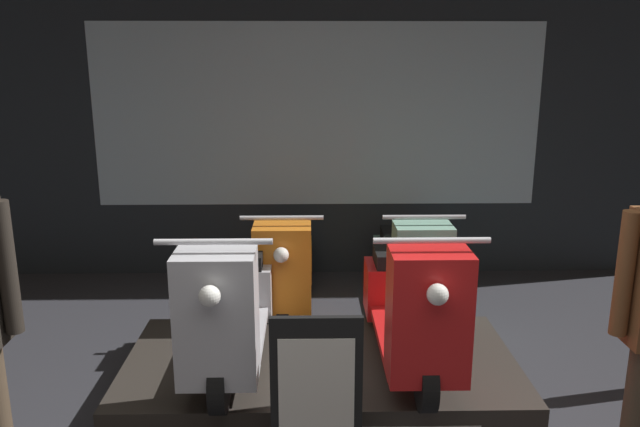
{
  "coord_description": "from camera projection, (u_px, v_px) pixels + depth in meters",
  "views": [
    {
      "loc": [
        -0.09,
        -2.44,
        2.1
      ],
      "look_at": [
        -0.01,
        1.86,
        1.01
      ],
      "focal_mm": 35.0,
      "sensor_mm": 36.0,
      "label": 1
    }
  ],
  "objects": [
    {
      "name": "scooter_backrow_0",
      "position": [
        285.0,
        270.0,
        5.15
      ],
      "size": [
        0.6,
        1.61,
        0.98
      ],
      "color": "black",
      "rests_on": "ground_plane"
    },
    {
      "name": "scooter_display_left",
      "position": [
        230.0,
        308.0,
        3.82
      ],
      "size": [
        0.6,
        1.61,
        0.98
      ],
      "color": "black",
      "rests_on": "display_platform"
    },
    {
      "name": "display_platform",
      "position": [
        321.0,
        373.0,
        4.02
      ],
      "size": [
        2.49,
        1.26,
        0.22
      ],
      "color": "#2D2823",
      "rests_on": "ground_plane"
    },
    {
      "name": "price_sign_board",
      "position": [
        316.0,
        395.0,
        3.14
      ],
      "size": [
        0.46,
        0.04,
        0.86
      ],
      "color": "black",
      "rests_on": "ground_plane"
    },
    {
      "name": "scooter_backrow_1",
      "position": [
        410.0,
        269.0,
        5.17
      ],
      "size": [
        0.6,
        1.61,
        0.98
      ],
      "color": "black",
      "rests_on": "ground_plane"
    },
    {
      "name": "scooter_display_right",
      "position": [
        411.0,
        307.0,
        3.84
      ],
      "size": [
        0.6,
        1.61,
        0.98
      ],
      "color": "black",
      "rests_on": "display_platform"
    },
    {
      "name": "shop_wall_back",
      "position": [
        317.0,
        110.0,
        5.86
      ],
      "size": [
        7.6,
        0.09,
        3.2
      ],
      "color": "#23282D",
      "rests_on": "ground_plane"
    }
  ]
}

